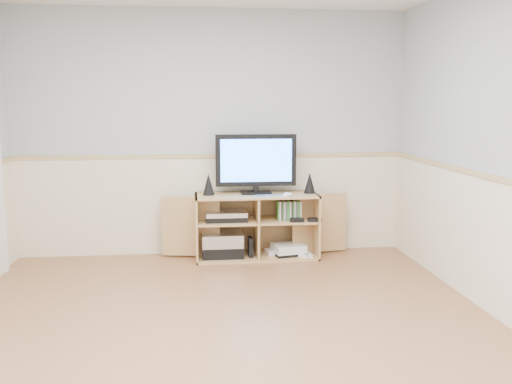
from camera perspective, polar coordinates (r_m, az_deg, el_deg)
room at (r=3.78m, az=-4.06°, el=3.58°), size 4.04×4.54×2.54m
media_cabinet at (r=5.85m, az=-0.01°, el=-3.23°), size 1.92×0.46×0.65m
monitor at (r=5.74m, az=-0.00°, el=3.03°), size 0.81×0.18×0.60m
speaker_left at (r=5.70m, az=-4.77°, el=0.78°), size 0.12×0.12×0.22m
speaker_right at (r=5.83m, az=5.38°, el=0.93°), size 0.12×0.12×0.21m
keyboard at (r=5.61m, az=1.54°, el=-0.38°), size 0.35×0.18×0.01m
mouse at (r=5.64m, az=3.21°, el=-0.23°), size 0.10×0.07×0.04m
av_components at (r=5.79m, az=-3.20°, el=-4.53°), size 0.51×0.31×0.47m
game_consoles at (r=5.89m, az=3.14°, el=-5.78°), size 0.46×0.32×0.11m
game_cases at (r=5.79m, az=3.30°, el=-1.82°), size 0.24×0.14×0.19m
wall_outlet at (r=6.07m, az=5.13°, el=-0.24°), size 0.12×0.03×0.12m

